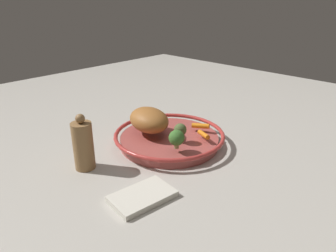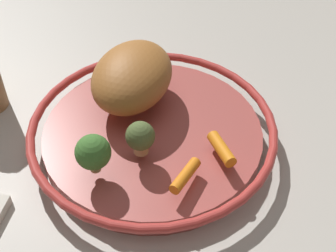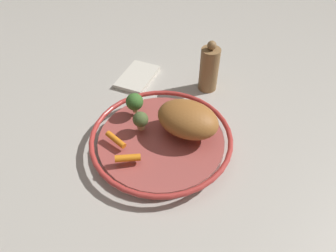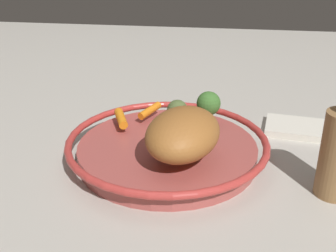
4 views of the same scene
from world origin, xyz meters
name	(u,v)px [view 1 (image 1 of 4)]	position (x,y,z in m)	size (l,w,h in m)	color
ground_plane	(169,145)	(0.00, 0.00, 0.00)	(2.30, 2.30, 0.00)	#B7B2A8
serving_bowl	(169,138)	(0.00, 0.00, 0.02)	(0.35, 0.35, 0.04)	#A84C47
roast_chicken_piece	(149,120)	(-0.03, 0.06, 0.08)	(0.15, 0.11, 0.07)	#9E602B
baby_carrot_center	(201,126)	(0.09, -0.05, 0.05)	(0.02, 0.02, 0.06)	orange
baby_carrot_near_rim	(204,135)	(0.05, -0.10, 0.05)	(0.01, 0.01, 0.06)	orange
broccoli_floret_small	(177,138)	(-0.06, -0.09, 0.07)	(0.04, 0.04, 0.05)	tan
broccoli_floret_mid	(180,130)	(-0.01, -0.05, 0.07)	(0.04, 0.04, 0.05)	tan
pepper_mill	(83,145)	(-0.26, 0.07, 0.07)	(0.06, 0.06, 0.16)	olive
dish_towel	(142,196)	(-0.25, -0.15, 0.01)	(0.15, 0.09, 0.01)	silver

